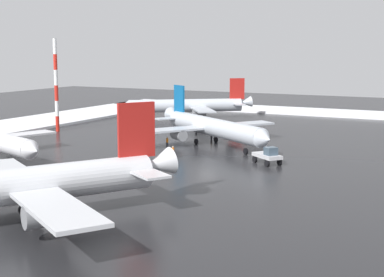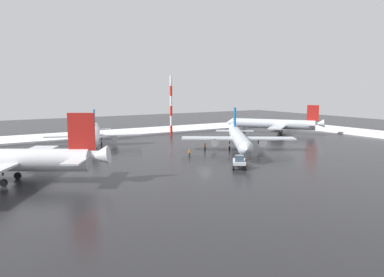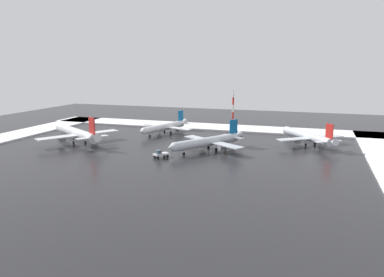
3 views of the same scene
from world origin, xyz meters
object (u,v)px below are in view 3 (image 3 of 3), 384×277
object	(u,v)px
airplane_distant_tail	(208,142)
pushback_tug	(160,154)
ground_crew_by_nose_gear	(197,144)
airplane_foreground_jet	(77,133)
airplane_parked_starboard	(165,127)
ground_crew_near_tug	(172,145)
ground_crew_mid_apron	(225,147)
airplane_parked_portside	(307,136)
antenna_mast	(233,112)

from	to	relation	value
airplane_distant_tail	pushback_tug	xyz separation A→B (m)	(10.92, 13.77, -1.76)
ground_crew_by_nose_gear	airplane_foreground_jet	bearing A→B (deg)	-30.57
airplane_parked_starboard	ground_crew_near_tug	size ratio (longest dim) A/B	16.05
ground_crew_mid_apron	pushback_tug	bearing A→B (deg)	149.75
airplane_parked_portside	airplane_parked_starboard	bearing A→B (deg)	48.55
pushback_tug	ground_crew_by_nose_gear	world-z (taller)	pushback_tug
airplane_distant_tail	pushback_tug	world-z (taller)	airplane_distant_tail
ground_crew_by_nose_gear	antenna_mast	world-z (taller)	antenna_mast
airplane_distant_tail	airplane_foreground_jet	xyz separation A→B (m)	(48.25, 2.38, 0.44)
airplane_parked_starboard	ground_crew_by_nose_gear	size ratio (longest dim) A/B	16.05
antenna_mast	ground_crew_mid_apron	bearing A→B (deg)	97.79
airplane_distant_tail	ground_crew_mid_apron	size ratio (longest dim) A/B	15.93
airplane_distant_tail	airplane_parked_starboard	world-z (taller)	airplane_distant_tail
airplane_distant_tail	airplane_parked_portside	size ratio (longest dim) A/B	1.06
ground_crew_near_tug	pushback_tug	bearing A→B (deg)	-147.67
airplane_distant_tail	airplane_foreground_jet	bearing A→B (deg)	-53.72
airplane_parked_portside	airplane_parked_starboard	distance (m)	55.70
airplane_parked_starboard	pushback_tug	distance (m)	40.71
airplane_distant_tail	antenna_mast	size ratio (longest dim) A/B	1.55
ground_crew_near_tug	antenna_mast	xyz separation A→B (m)	(-13.62, -32.91, 7.83)
airplane_distant_tail	ground_crew_near_tug	size ratio (longest dim) A/B	15.93
airplane_distant_tail	ground_crew_by_nose_gear	distance (m)	7.90
ground_crew_by_nose_gear	ground_crew_mid_apron	size ratio (longest dim) A/B	1.00
ground_crew_by_nose_gear	ground_crew_mid_apron	distance (m)	10.94
airplane_foreground_jet	airplane_distant_tail	bearing A→B (deg)	-145.21
airplane_distant_tail	airplane_foreground_jet	size ratio (longest dim) A/B	0.86
antenna_mast	airplane_distant_tail	bearing A→B (deg)	88.40
airplane_foreground_jet	airplane_parked_starboard	world-z (taller)	airplane_foreground_jet
airplane_foreground_jet	airplane_parked_portside	bearing A→B (deg)	-132.02
airplane_foreground_jet	pushback_tug	distance (m)	39.09
airplane_foreground_jet	ground_crew_near_tug	xyz separation A→B (m)	(-35.56, -2.63, -2.51)
ground_crew_near_tug	airplane_distant_tail	bearing A→B (deg)	-65.99
pushback_tug	ground_crew_by_nose_gear	distance (m)	19.86
ground_crew_near_tug	antenna_mast	distance (m)	36.46
ground_crew_mid_apron	airplane_foreground_jet	bearing A→B (deg)	109.56
airplane_distant_tail	ground_crew_near_tug	bearing A→B (deg)	-57.67
airplane_distant_tail	airplane_foreground_jet	distance (m)	48.31
airplane_foreground_jet	ground_crew_mid_apron	world-z (taller)	airplane_foreground_jet
ground_crew_mid_apron	antenna_mast	xyz separation A→B (m)	(4.19, -30.64, 7.83)
ground_crew_near_tug	ground_crew_mid_apron	bearing A→B (deg)	-57.63
pushback_tug	ground_crew_mid_apron	size ratio (longest dim) A/B	2.92
airplane_parked_portside	antenna_mast	size ratio (longest dim) A/B	1.46
airplane_foreground_jet	pushback_tug	bearing A→B (deg)	-165.00
airplane_distant_tail	antenna_mast	distance (m)	33.66
airplane_parked_portside	ground_crew_mid_apron	distance (m)	30.90
ground_crew_by_nose_gear	antenna_mast	xyz separation A→B (m)	(-6.39, -27.83, 7.83)
airplane_foreground_jet	pushback_tug	size ratio (longest dim) A/B	6.34
ground_crew_near_tug	ground_crew_by_nose_gear	world-z (taller)	same
airplane_parked_starboard	pushback_tug	xyz separation A→B (m)	(-14.25, 38.10, -1.48)
ground_crew_near_tug	antenna_mast	world-z (taller)	antenna_mast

